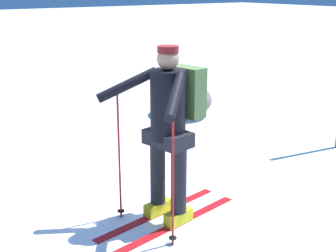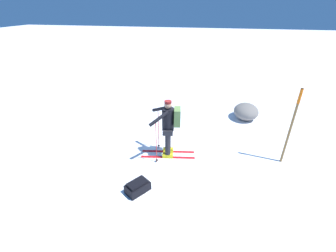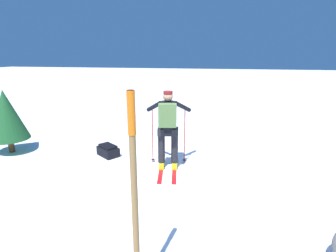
% 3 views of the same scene
% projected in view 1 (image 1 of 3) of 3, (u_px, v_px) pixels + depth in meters
% --- Properties ---
extents(ground_plane, '(80.00, 80.00, 0.00)m').
position_uv_depth(ground_plane, '(155.00, 187.00, 5.34)').
color(ground_plane, white).
extents(skier, '(1.01, 1.60, 1.70)m').
position_uv_depth(skier, '(170.00, 122.00, 4.35)').
color(skier, red).
rests_on(skier, ground_plane).
extents(rock_boulder, '(1.07, 0.91, 0.59)m').
position_uv_depth(rock_boulder, '(184.00, 99.00, 8.19)').
color(rock_boulder, slate).
rests_on(rock_boulder, ground_plane).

